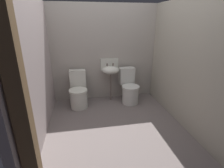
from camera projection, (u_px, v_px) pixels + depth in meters
ground_plane at (115, 127)px, 3.19m from camera, size 2.82×2.98×0.08m
wall_back at (104, 54)px, 4.03m from camera, size 2.82×0.10×2.19m
wall_left at (35, 70)px, 2.67m from camera, size 0.10×2.78×2.19m
wall_right at (182, 63)px, 3.10m from camera, size 0.10×2.78×2.19m
wooden_door_post at (20, 106)px, 1.55m from camera, size 0.15×0.15×2.19m
toilet_left at (78, 92)px, 3.82m from camera, size 0.41×0.60×0.78m
toilet_right at (129, 89)px, 4.02m from camera, size 0.42×0.61×0.78m
sink at (110, 70)px, 3.97m from camera, size 0.42×0.35×0.99m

